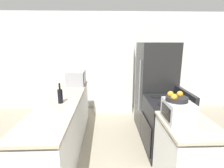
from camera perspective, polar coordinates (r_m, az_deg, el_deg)
wall_back at (r=4.83m, az=-0.70°, el=7.29°), size 7.00×0.06×2.60m
counter_left at (r=3.19m, az=-15.59°, el=-12.82°), size 0.60×2.68×0.91m
counter_right at (r=2.50m, az=22.91°, el=-21.49°), size 0.60×0.79×0.91m
pantry_cabinet at (r=4.57m, az=0.25°, el=4.01°), size 1.00×0.52×2.14m
stove at (r=3.14m, az=17.01°, el=-12.91°), size 0.66×0.79×1.07m
refrigerator at (r=3.73m, az=13.85°, el=-1.11°), size 0.72×0.77×1.82m
microwave at (r=3.93m, az=-11.57°, el=1.98°), size 0.38×0.53×0.30m
wine_bottle at (r=2.80m, az=-16.57°, el=-3.67°), size 0.08×0.08×0.32m
toaster_oven at (r=2.21m, az=20.70°, el=-8.42°), size 0.29×0.40×0.25m
fruit_bowl at (r=2.17m, az=20.25°, el=-4.26°), size 0.25×0.25×0.10m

